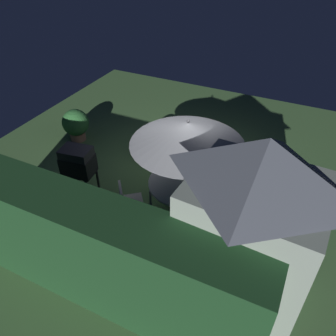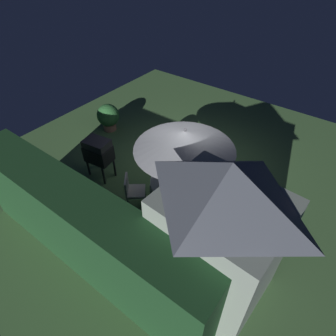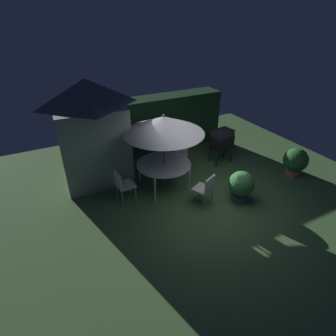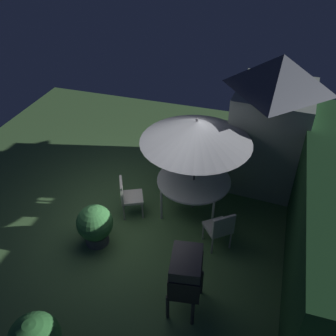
# 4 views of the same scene
# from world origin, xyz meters

# --- Properties ---
(ground_plane) EXTENTS (11.00, 11.00, 0.00)m
(ground_plane) POSITION_xyz_m (0.00, 0.00, 0.00)
(ground_plane) COLOR #47703D
(hedge_backdrop) EXTENTS (5.71, 0.86, 2.00)m
(hedge_backdrop) POSITION_xyz_m (0.00, 3.50, 1.00)
(hedge_backdrop) COLOR #193D1E
(hedge_backdrop) RESTS_ON ground
(garden_shed) EXTENTS (2.13, 1.86, 3.10)m
(garden_shed) POSITION_xyz_m (-2.26, 2.40, 1.58)
(garden_shed) COLOR gray
(garden_shed) RESTS_ON ground
(patio_table) EXTENTS (1.58, 1.58, 0.80)m
(patio_table) POSITION_xyz_m (-0.60, 1.01, 0.75)
(patio_table) COLOR white
(patio_table) RESTS_ON ground
(patio_umbrella) EXTENTS (2.25, 2.25, 2.28)m
(patio_umbrella) POSITION_xyz_m (-0.60, 1.01, 1.98)
(patio_umbrella) COLOR #4C4C51
(patio_umbrella) RESTS_ON ground
(bbq_grill) EXTENTS (0.77, 0.60, 1.20)m
(bbq_grill) POSITION_xyz_m (1.84, 1.49, 0.85)
(bbq_grill) COLOR black
(bbq_grill) RESTS_ON ground
(chair_near_shed) EXTENTS (0.65, 0.65, 0.90)m
(chair_near_shed) POSITION_xyz_m (0.37, 1.79, 0.52)
(chair_near_shed) COLOR silver
(chair_near_shed) RESTS_ON ground
(chair_far_side) EXTENTS (0.49, 0.48, 0.90)m
(chair_far_side) POSITION_xyz_m (-1.91, 0.95, 0.52)
(chair_far_side) COLOR silver
(chair_far_side) RESTS_ON ground
(chair_toward_hedge) EXTENTS (0.61, 0.62, 0.90)m
(chair_toward_hedge) POSITION_xyz_m (0.00, -0.28, 0.52)
(chair_toward_hedge) COLOR silver
(chair_toward_hedge) RESTS_ON ground
(potted_plant_by_shed) EXTENTS (0.72, 0.72, 0.89)m
(potted_plant_by_shed) POSITION_xyz_m (0.98, -0.58, 0.48)
(potted_plant_by_shed) COLOR #4C4C51
(potted_plant_by_shed) RESTS_ON ground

